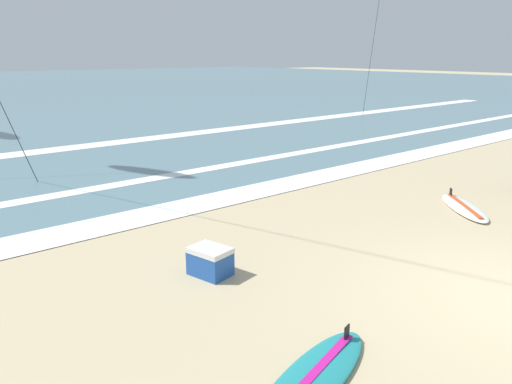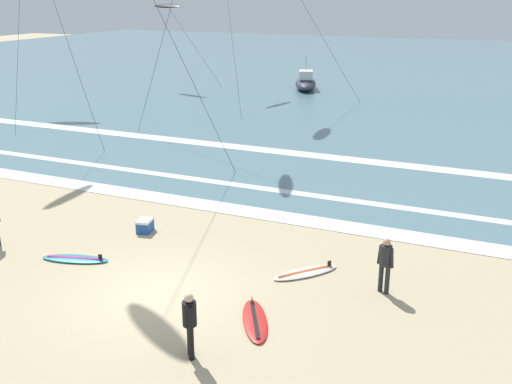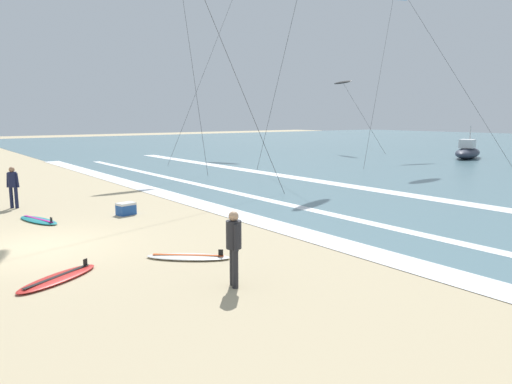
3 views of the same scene
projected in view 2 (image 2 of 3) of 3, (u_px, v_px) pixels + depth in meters
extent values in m
plane|color=tan|center=(158.00, 293.00, 16.26)|extent=(160.00, 160.00, 0.00)
cube|color=slate|center=(432.00, 72.00, 60.74)|extent=(140.00, 90.00, 0.01)
cube|color=white|center=(304.00, 220.00, 21.39)|extent=(55.62, 1.10, 0.01)
cube|color=white|center=(313.00, 195.00, 24.00)|extent=(49.98, 0.53, 0.01)
cube|color=white|center=(335.00, 158.00, 29.38)|extent=(55.08, 1.02, 0.01)
cylinder|color=black|center=(191.00, 343.00, 13.22)|extent=(0.13, 0.13, 0.82)
cylinder|color=black|center=(190.00, 339.00, 13.40)|extent=(0.13, 0.13, 0.82)
cylinder|color=black|center=(189.00, 314.00, 13.08)|extent=(0.32, 0.32, 0.58)
cylinder|color=black|center=(191.00, 319.00, 12.92)|extent=(0.15, 0.16, 0.56)
cylinder|color=black|center=(188.00, 310.00, 13.26)|extent=(0.15, 0.16, 0.56)
sphere|color=#DBB28E|center=(189.00, 298.00, 12.96)|extent=(0.21, 0.21, 0.21)
cylinder|color=#232328|center=(387.00, 280.00, 16.12)|extent=(0.13, 0.13, 0.82)
cylinder|color=#232328|center=(381.00, 278.00, 16.25)|extent=(0.13, 0.13, 0.82)
cylinder|color=#232328|center=(386.00, 255.00, 15.96)|extent=(0.32, 0.32, 0.58)
cylinder|color=#232328|center=(392.00, 258.00, 15.85)|extent=(0.16, 0.13, 0.56)
cylinder|color=#232328|center=(380.00, 254.00, 16.09)|extent=(0.16, 0.13, 0.56)
sphere|color=tan|center=(387.00, 242.00, 15.84)|extent=(0.21, 0.21, 0.21)
ellipsoid|color=red|center=(255.00, 320.00, 14.83)|extent=(1.55, 2.13, 0.09)
cube|color=black|center=(255.00, 319.00, 14.81)|extent=(0.96, 1.61, 0.01)
cube|color=black|center=(252.00, 300.00, 15.56)|extent=(0.07, 0.11, 0.16)
ellipsoid|color=silver|center=(305.00, 272.00, 17.36)|extent=(1.83, 1.98, 0.09)
cube|color=#D84C19|center=(305.00, 271.00, 17.35)|extent=(1.24, 1.42, 0.01)
cube|color=black|center=(329.00, 263.00, 17.65)|extent=(0.09, 0.10, 0.16)
ellipsoid|color=teal|center=(75.00, 259.00, 18.24)|extent=(2.18, 1.14, 0.09)
cube|color=#BF198C|center=(75.00, 257.00, 18.22)|extent=(1.75, 0.58, 0.01)
cube|color=black|center=(100.00, 257.00, 18.09)|extent=(0.12, 0.05, 0.16)
cylinder|color=#333333|center=(306.00, 8.00, 41.41)|extent=(7.48, 4.27, 13.48)
ellipsoid|color=black|center=(167.00, 6.00, 49.04)|extent=(3.29, 1.69, 0.43)
cylinder|color=#333333|center=(195.00, 47.00, 50.05)|extent=(4.11, 1.68, 6.69)
cylinder|color=#333333|center=(228.00, 3.00, 43.09)|extent=(7.97, 12.49, 14.08)
cylinder|color=#333333|center=(165.00, 27.00, 31.99)|extent=(4.43, 0.09, 11.97)
ellipsoid|color=#2D3342|center=(306.00, 84.00, 49.86)|extent=(3.37, 5.47, 0.90)
cube|color=silver|center=(306.00, 75.00, 49.23)|extent=(1.54, 1.78, 0.70)
cylinder|color=#B2B2B2|center=(306.00, 67.00, 50.00)|extent=(0.08, 0.08, 1.80)
cube|color=#1E4C9E|center=(145.00, 227.00, 20.37)|extent=(0.56, 0.68, 0.36)
cube|color=silver|center=(145.00, 221.00, 20.30)|extent=(0.57, 0.69, 0.08)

